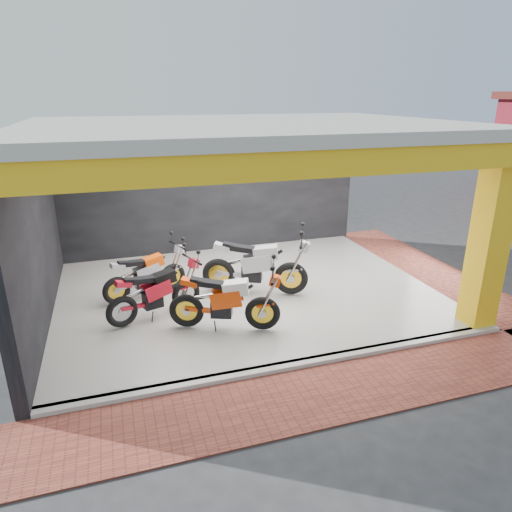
# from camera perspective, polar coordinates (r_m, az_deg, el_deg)

# --- Properties ---
(ground) EXTENTS (80.00, 80.00, 0.00)m
(ground) POSITION_cam_1_polar(r_m,az_deg,el_deg) (8.51, 2.73, -10.08)
(ground) COLOR #2D2D30
(ground) RESTS_ON ground
(showroom_floor) EXTENTS (8.00, 6.00, 0.10)m
(showroom_floor) POSITION_cam_1_polar(r_m,az_deg,el_deg) (10.18, -1.19, -4.52)
(showroom_floor) COLOR silver
(showroom_floor) RESTS_ON ground
(showroom_ceiling) EXTENTS (8.40, 6.40, 0.20)m
(showroom_ceiling) POSITION_cam_1_polar(r_m,az_deg,el_deg) (9.31, -1.35, 15.84)
(showroom_ceiling) COLOR beige
(showroom_ceiling) RESTS_ON corner_column
(back_wall) EXTENTS (8.20, 0.20, 3.50)m
(back_wall) POSITION_cam_1_polar(r_m,az_deg,el_deg) (12.54, -5.35, 8.21)
(back_wall) COLOR black
(back_wall) RESTS_ON ground
(left_wall) EXTENTS (0.20, 6.20, 3.50)m
(left_wall) POSITION_cam_1_polar(r_m,az_deg,el_deg) (9.36, -26.10, 2.31)
(left_wall) COLOR black
(left_wall) RESTS_ON ground
(corner_column) EXTENTS (0.50, 0.50, 3.50)m
(corner_column) POSITION_cam_1_polar(r_m,az_deg,el_deg) (9.21, 27.15, 1.88)
(corner_column) COLOR yellow
(corner_column) RESTS_ON ground
(header_beam_front) EXTENTS (8.40, 0.30, 0.40)m
(header_beam_front) POSITION_cam_1_polar(r_m,az_deg,el_deg) (6.54, 6.32, 11.45)
(header_beam_front) COLOR yellow
(header_beam_front) RESTS_ON corner_column
(header_beam_right) EXTENTS (0.30, 6.40, 0.40)m
(header_beam_right) POSITION_cam_1_polar(r_m,az_deg,el_deg) (11.15, 19.42, 13.85)
(header_beam_right) COLOR yellow
(header_beam_right) RESTS_ON corner_column
(floor_kerb) EXTENTS (8.00, 0.20, 0.10)m
(floor_kerb) POSITION_cam_1_polar(r_m,az_deg,el_deg) (7.68, 5.46, -13.32)
(floor_kerb) COLOR silver
(floor_kerb) RESTS_ON ground
(paver_front) EXTENTS (9.00, 1.40, 0.03)m
(paver_front) POSITION_cam_1_polar(r_m,az_deg,el_deg) (7.12, 8.00, -16.75)
(paver_front) COLOR #9B4532
(paver_front) RESTS_ON ground
(paver_right) EXTENTS (1.40, 7.00, 0.03)m
(paver_right) POSITION_cam_1_polar(r_m,az_deg,el_deg) (12.34, 20.70, -1.59)
(paver_right) COLOR #9B4532
(paver_right) RESTS_ON ground
(moto_hero) EXTENTS (2.31, 1.56, 1.32)m
(moto_hero) POSITION_cam_1_polar(r_m,az_deg,el_deg) (8.22, 0.84, -5.21)
(moto_hero) COLOR #EE420A
(moto_hero) RESTS_ON showroom_floor
(moto_row_a) EXTENTS (2.59, 1.87, 1.49)m
(moto_row_a) POSITION_cam_1_polar(r_m,az_deg,el_deg) (9.66, 4.45, -0.85)
(moto_row_a) COLOR #B0B2B8
(moto_row_a) RESTS_ON showroom_floor
(moto_row_b) EXTENTS (2.17, 1.36, 1.25)m
(moto_row_b) POSITION_cam_1_polar(r_m,az_deg,el_deg) (9.16, -8.85, -3.04)
(moto_row_b) COLOR red
(moto_row_b) RESTS_ON showroom_floor
(moto_row_c) EXTENTS (2.10, 1.34, 1.20)m
(moto_row_c) POSITION_cam_1_polar(r_m,az_deg,el_deg) (10.12, -10.45, -1.01)
(moto_row_c) COLOR #AFB2B7
(moto_row_c) RESTS_ON showroom_floor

